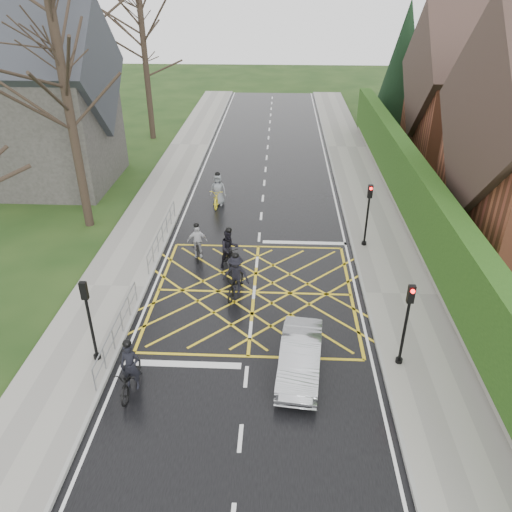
# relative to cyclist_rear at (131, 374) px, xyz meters

# --- Properties ---
(ground) EXTENTS (120.00, 120.00, 0.00)m
(ground) POSITION_rel_cyclist_rear_xyz_m (3.57, 5.69, -0.62)
(ground) COLOR black
(ground) RESTS_ON ground
(road) EXTENTS (9.00, 80.00, 0.01)m
(road) POSITION_rel_cyclist_rear_xyz_m (3.57, 5.69, -0.61)
(road) COLOR black
(road) RESTS_ON ground
(sidewalk_right) EXTENTS (3.00, 80.00, 0.15)m
(sidewalk_right) POSITION_rel_cyclist_rear_xyz_m (9.57, 5.69, -0.54)
(sidewalk_right) COLOR gray
(sidewalk_right) RESTS_ON ground
(sidewalk_left) EXTENTS (3.00, 80.00, 0.15)m
(sidewalk_left) POSITION_rel_cyclist_rear_xyz_m (-2.43, 5.69, -0.54)
(sidewalk_left) COLOR gray
(sidewalk_left) RESTS_ON ground
(stone_wall) EXTENTS (0.50, 38.00, 0.70)m
(stone_wall) POSITION_rel_cyclist_rear_xyz_m (11.32, 11.69, -0.27)
(stone_wall) COLOR slate
(stone_wall) RESTS_ON ground
(hedge) EXTENTS (0.90, 38.00, 2.80)m
(hedge) POSITION_rel_cyclist_rear_xyz_m (11.32, 11.69, 1.48)
(hedge) COLOR #16380F
(hedge) RESTS_ON stone_wall
(house_far) EXTENTS (9.80, 8.80, 10.30)m
(house_far) POSITION_rel_cyclist_rear_xyz_m (18.32, 23.69, 3.74)
(house_far) COLOR brown
(house_far) RESTS_ON ground
(conifer) EXTENTS (4.60, 4.60, 10.00)m
(conifer) POSITION_rel_cyclist_rear_xyz_m (14.32, 31.69, 4.38)
(conifer) COLOR black
(conifer) RESTS_ON ground
(church) EXTENTS (8.80, 7.80, 11.00)m
(church) POSITION_rel_cyclist_rear_xyz_m (-9.96, 17.69, 4.31)
(church) COLOR #2D2B28
(church) RESTS_ON ground
(tree_near) EXTENTS (9.24, 9.24, 11.44)m
(tree_near) POSITION_rel_cyclist_rear_xyz_m (-5.43, 11.69, 7.29)
(tree_near) COLOR black
(tree_near) RESTS_ON ground
(tree_mid) EXTENTS (10.08, 10.08, 12.48)m
(tree_mid) POSITION_rel_cyclist_rear_xyz_m (-6.43, 19.69, 8.02)
(tree_mid) COLOR black
(tree_mid) RESTS_ON ground
(tree_far) EXTENTS (8.40, 8.40, 10.40)m
(tree_far) POSITION_rel_cyclist_rear_xyz_m (-5.73, 27.69, 6.57)
(tree_far) COLOR black
(tree_far) RESTS_ON ground
(railing_south) EXTENTS (0.05, 5.04, 1.03)m
(railing_south) POSITION_rel_cyclist_rear_xyz_m (-1.08, 2.19, 0.16)
(railing_south) COLOR slate
(railing_south) RESTS_ON ground
(railing_north) EXTENTS (0.05, 6.04, 1.03)m
(railing_north) POSITION_rel_cyclist_rear_xyz_m (-1.08, 9.69, 0.17)
(railing_north) COLOR slate
(railing_north) RESTS_ON ground
(traffic_light_ne) EXTENTS (0.24, 0.31, 3.21)m
(traffic_light_ne) POSITION_rel_cyclist_rear_xyz_m (8.67, 9.89, 1.04)
(traffic_light_ne) COLOR black
(traffic_light_ne) RESTS_ON ground
(traffic_light_se) EXTENTS (0.24, 0.31, 3.21)m
(traffic_light_se) POSITION_rel_cyclist_rear_xyz_m (8.67, 1.49, 1.04)
(traffic_light_se) COLOR black
(traffic_light_se) RESTS_ON ground
(traffic_light_sw) EXTENTS (0.24, 0.31, 3.21)m
(traffic_light_sw) POSITION_rel_cyclist_rear_xyz_m (-1.53, 1.20, 1.04)
(traffic_light_sw) COLOR black
(traffic_light_sw) RESTS_ON ground
(cyclist_rear) EXTENTS (0.72, 1.97, 1.90)m
(cyclist_rear) POSITION_rel_cyclist_rear_xyz_m (0.00, 0.00, 0.00)
(cyclist_rear) COLOR black
(cyclist_rear) RESTS_ON ground
(cyclist_back) EXTENTS (1.28, 2.00, 1.95)m
(cyclist_back) POSITION_rel_cyclist_rear_xyz_m (2.36, 7.76, 0.12)
(cyclist_back) COLOR black
(cyclist_back) RESTS_ON ground
(cyclist_mid) EXTENTS (1.24, 2.06, 1.90)m
(cyclist_mid) POSITION_rel_cyclist_rear_xyz_m (2.83, 5.60, 0.08)
(cyclist_mid) COLOR black
(cyclist_mid) RESTS_ON ground
(cyclist_front) EXTENTS (0.98, 1.78, 1.73)m
(cyclist_front) POSITION_rel_cyclist_rear_xyz_m (0.79, 8.58, 0.02)
(cyclist_front) COLOR black
(cyclist_front) RESTS_ON ground
(cyclist_lead) EXTENTS (0.92, 2.07, 1.98)m
(cyclist_lead) POSITION_rel_cyclist_rear_xyz_m (1.07, 14.62, 0.07)
(cyclist_lead) COLOR gold
(cyclist_lead) RESTS_ON ground
(car) EXTENTS (1.67, 3.86, 1.24)m
(car) POSITION_rel_cyclist_rear_xyz_m (5.33, 1.04, 0.00)
(car) COLOR #A2A4A9
(car) RESTS_ON ground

